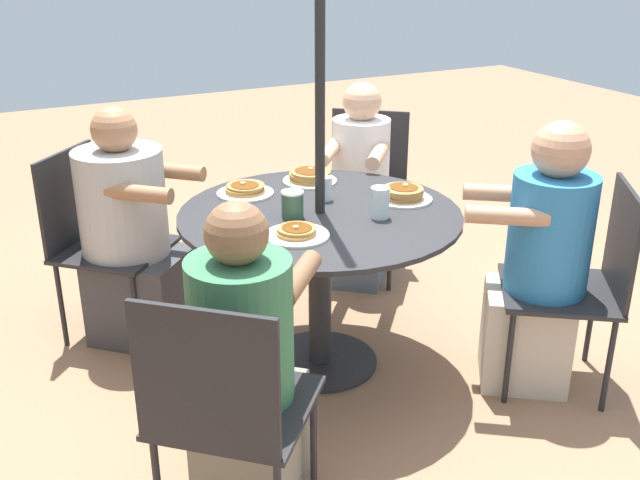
{
  "coord_description": "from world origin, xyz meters",
  "views": [
    {
      "loc": [
        -2.6,
        1.32,
        1.81
      ],
      "look_at": [
        0.0,
        0.0,
        0.6
      ],
      "focal_mm": 42.0,
      "sensor_mm": 36.0,
      "label": 1
    }
  ],
  "objects_px": {
    "diner_east": "(131,240)",
    "pancake_plate_b": "(297,233)",
    "drinking_glass_a": "(380,202)",
    "patio_table": "(320,244)",
    "pancake_plate_d": "(310,177)",
    "diner_north": "(359,192)",
    "pancake_plate_c": "(403,194)",
    "diner_west": "(539,269)",
    "pancake_plate_a": "(245,190)",
    "patio_chair_east": "(96,233)",
    "diner_south": "(246,374)",
    "syrup_bottle": "(231,237)",
    "drinking_glass_b": "(325,188)",
    "patio_chair_south": "(225,404)",
    "coffee_cup": "(292,204)",
    "patio_chair_north": "(365,183)",
    "patio_chair_west": "(584,276)"
  },
  "relations": [
    {
      "from": "pancake_plate_c",
      "to": "pancake_plate_d",
      "type": "bearing_deg",
      "value": 31.31
    },
    {
      "from": "diner_west",
      "to": "drinking_glass_a",
      "type": "distance_m",
      "value": 0.71
    },
    {
      "from": "diner_west",
      "to": "drinking_glass_a",
      "type": "bearing_deg",
      "value": 92.17
    },
    {
      "from": "patio_chair_south",
      "to": "coffee_cup",
      "type": "xyz_separation_m",
      "value": [
        0.81,
        -0.6,
        0.27
      ]
    },
    {
      "from": "pancake_plate_a",
      "to": "syrup_bottle",
      "type": "relative_size",
      "value": 1.53
    },
    {
      "from": "pancake_plate_a",
      "to": "coffee_cup",
      "type": "relative_size",
      "value": 2.3
    },
    {
      "from": "patio_table",
      "to": "patio_chair_north",
      "type": "relative_size",
      "value": 1.33
    },
    {
      "from": "syrup_bottle",
      "to": "pancake_plate_a",
      "type": "bearing_deg",
      "value": -25.87
    },
    {
      "from": "patio_chair_south",
      "to": "pancake_plate_a",
      "type": "bearing_deg",
      "value": 107.31
    },
    {
      "from": "diner_east",
      "to": "pancake_plate_d",
      "type": "bearing_deg",
      "value": 116.42
    },
    {
      "from": "patio_chair_north",
      "to": "patio_chair_east",
      "type": "distance_m",
      "value": 1.49
    },
    {
      "from": "patio_chair_east",
      "to": "pancake_plate_b",
      "type": "bearing_deg",
      "value": 75.17
    },
    {
      "from": "patio_chair_north",
      "to": "patio_chair_south",
      "type": "bearing_deg",
      "value": 89.15
    },
    {
      "from": "pancake_plate_b",
      "to": "patio_chair_north",
      "type": "bearing_deg",
      "value": -41.32
    },
    {
      "from": "patio_table",
      "to": "diner_east",
      "type": "relative_size",
      "value": 1.07
    },
    {
      "from": "pancake_plate_c",
      "to": "drinking_glass_a",
      "type": "bearing_deg",
      "value": 123.67
    },
    {
      "from": "pancake_plate_b",
      "to": "diner_south",
      "type": "bearing_deg",
      "value": 139.36
    },
    {
      "from": "pancake_plate_c",
      "to": "coffee_cup",
      "type": "relative_size",
      "value": 2.3
    },
    {
      "from": "patio_chair_south",
      "to": "coffee_cup",
      "type": "bearing_deg",
      "value": 95.33
    },
    {
      "from": "pancake_plate_c",
      "to": "pancake_plate_a",
      "type": "bearing_deg",
      "value": 56.61
    },
    {
      "from": "patio_chair_north",
      "to": "patio_chair_west",
      "type": "relative_size",
      "value": 1.0
    },
    {
      "from": "pancake_plate_a",
      "to": "drinking_glass_b",
      "type": "relative_size",
      "value": 2.44
    },
    {
      "from": "pancake_plate_b",
      "to": "syrup_bottle",
      "type": "xyz_separation_m",
      "value": [
        -0.04,
        0.28,
        0.05
      ]
    },
    {
      "from": "patio_chair_west",
      "to": "patio_table",
      "type": "bearing_deg",
      "value": 90.0
    },
    {
      "from": "pancake_plate_b",
      "to": "drinking_glass_b",
      "type": "bearing_deg",
      "value": -41.38
    },
    {
      "from": "diner_south",
      "to": "coffee_cup",
      "type": "relative_size",
      "value": 9.94
    },
    {
      "from": "patio_chair_north",
      "to": "pancake_plate_b",
      "type": "bearing_deg",
      "value": 89.01
    },
    {
      "from": "pancake_plate_a",
      "to": "pancake_plate_c",
      "type": "bearing_deg",
      "value": -123.39
    },
    {
      "from": "pancake_plate_c",
      "to": "pancake_plate_d",
      "type": "distance_m",
      "value": 0.48
    },
    {
      "from": "diner_north",
      "to": "pancake_plate_c",
      "type": "distance_m",
      "value": 0.79
    },
    {
      "from": "pancake_plate_c",
      "to": "diner_east",
      "type": "bearing_deg",
      "value": 57.98
    },
    {
      "from": "diner_west",
      "to": "pancake_plate_d",
      "type": "height_order",
      "value": "diner_west"
    },
    {
      "from": "patio_chair_north",
      "to": "patio_chair_east",
      "type": "xyz_separation_m",
      "value": [
        -0.08,
        1.49,
        0.0
      ]
    },
    {
      "from": "patio_chair_north",
      "to": "pancake_plate_d",
      "type": "bearing_deg",
      "value": 78.98
    },
    {
      "from": "syrup_bottle",
      "to": "coffee_cup",
      "type": "relative_size",
      "value": 1.51
    },
    {
      "from": "syrup_bottle",
      "to": "diner_north",
      "type": "bearing_deg",
      "value": -48.94
    },
    {
      "from": "diner_east",
      "to": "pancake_plate_c",
      "type": "bearing_deg",
      "value": 101.46
    },
    {
      "from": "patio_chair_east",
      "to": "pancake_plate_a",
      "type": "xyz_separation_m",
      "value": [
        -0.39,
        -0.59,
        0.24
      ]
    },
    {
      "from": "patio_table",
      "to": "patio_chair_north",
      "type": "height_order",
      "value": "patio_chair_north"
    },
    {
      "from": "drinking_glass_a",
      "to": "patio_table",
      "type": "bearing_deg",
      "value": 48.78
    },
    {
      "from": "patio_table",
      "to": "coffee_cup",
      "type": "height_order",
      "value": "coffee_cup"
    },
    {
      "from": "diner_east",
      "to": "pancake_plate_b",
      "type": "relative_size",
      "value": 4.39
    },
    {
      "from": "pancake_plate_a",
      "to": "patio_chair_east",
      "type": "bearing_deg",
      "value": 56.42
    },
    {
      "from": "coffee_cup",
      "to": "diner_north",
      "type": "bearing_deg",
      "value": -45.88
    },
    {
      "from": "diner_south",
      "to": "diner_west",
      "type": "bearing_deg",
      "value": 48.25
    },
    {
      "from": "coffee_cup",
      "to": "drinking_glass_b",
      "type": "distance_m",
      "value": 0.25
    },
    {
      "from": "diner_north",
      "to": "coffee_cup",
      "type": "relative_size",
      "value": 9.96
    },
    {
      "from": "patio_chair_east",
      "to": "diner_west",
      "type": "xyz_separation_m",
      "value": [
        -1.27,
        -1.53,
        0.02
      ]
    },
    {
      "from": "pancake_plate_a",
      "to": "diner_west",
      "type": "bearing_deg",
      "value": -133.32
    },
    {
      "from": "pancake_plate_a",
      "to": "pancake_plate_b",
      "type": "bearing_deg",
      "value": 179.09
    }
  ]
}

